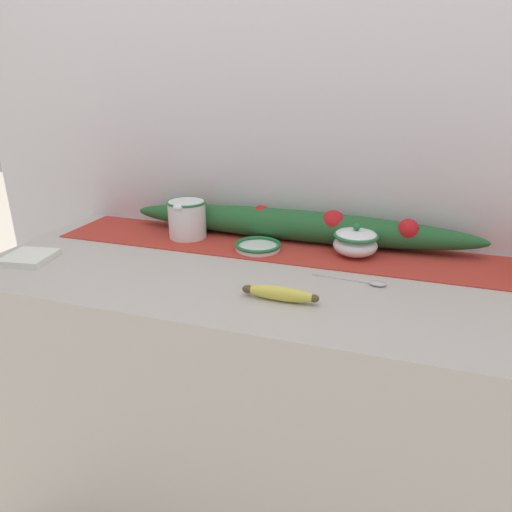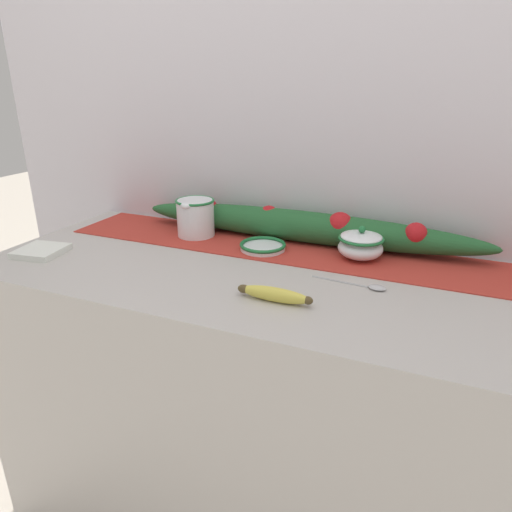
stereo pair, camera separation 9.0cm
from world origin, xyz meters
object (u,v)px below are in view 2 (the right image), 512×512
Objects in this scene: cream_pitcher at (196,216)px; small_dish at (263,246)px; banana at (274,294)px; spoon at (372,287)px; napkin_stack at (41,251)px; sugar_bowl at (361,245)px.

small_dish is (0.25, -0.04, -0.05)m from cream_pitcher.
banana is 0.96× the size of spoon.
cream_pitcher reaches higher than small_dish.
napkin_stack is at bearing -154.45° from small_dish.
cream_pitcher is 1.06× the size of small_dish.
sugar_bowl is at bearing -0.12° from cream_pitcher.
small_dish is 0.33m from banana.
banana is 1.48× the size of napkin_stack.
napkin_stack is at bearing -136.31° from cream_pitcher.
cream_pitcher is 0.47m from napkin_stack.
banana is (0.15, -0.30, 0.00)m from small_dish.
sugar_bowl is at bearing 20.28° from napkin_stack.
spoon is 1.53× the size of napkin_stack.
sugar_bowl is at bearing 114.59° from spoon.
banana is at bearing -1.56° from napkin_stack.
napkin_stack is at bearing 178.44° from banana.
cream_pitcher is at bearing 179.88° from sugar_bowl.
banana reaches higher than napkin_stack.
spoon is (0.07, -0.18, -0.04)m from sugar_bowl.
spoon is (0.20, 0.16, -0.01)m from banana.
napkin_stack is at bearing -159.72° from sugar_bowl.
napkin_stack is (-0.73, 0.02, -0.01)m from banana.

